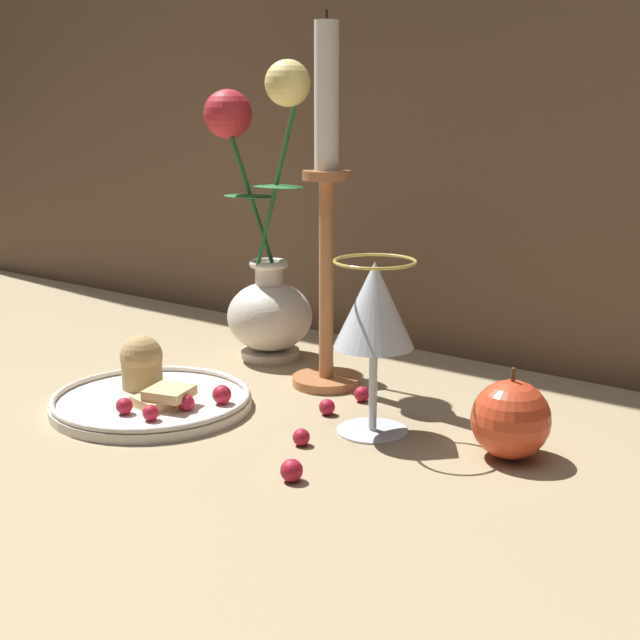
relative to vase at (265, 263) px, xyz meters
name	(u,v)px	position (x,y,z in m)	size (l,w,h in m)	color
ground_plane	(272,411)	(0.13, -0.15, -0.12)	(2.40, 2.40, 0.00)	#9E8966
vase	(265,263)	(0.00, 0.00, 0.00)	(0.17, 0.10, 0.35)	silver
plate_with_pastries	(151,394)	(0.03, -0.21, -0.10)	(0.21, 0.21, 0.07)	silver
wine_glass	(374,311)	(0.25, -0.13, 0.00)	(0.08, 0.08, 0.17)	silver
candlestick	(326,220)	(0.13, -0.05, 0.07)	(0.08, 0.08, 0.40)	#B77042
apple_beside_vase	(511,419)	(0.38, -0.11, -0.08)	(0.07, 0.07, 0.08)	#D14223
berry_near_plate	(301,437)	(0.22, -0.20, -0.11)	(0.02, 0.02, 0.02)	#AD192D
berry_front_center	(327,407)	(0.19, -0.12, -0.11)	(0.02, 0.02, 0.02)	#AD192D
berry_by_glass_stem	(362,394)	(0.19, -0.07, -0.11)	(0.02, 0.02, 0.02)	#AD192D
berry_under_candlestick	(292,470)	(0.26, -0.27, -0.11)	(0.02, 0.02, 0.02)	#AD192D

